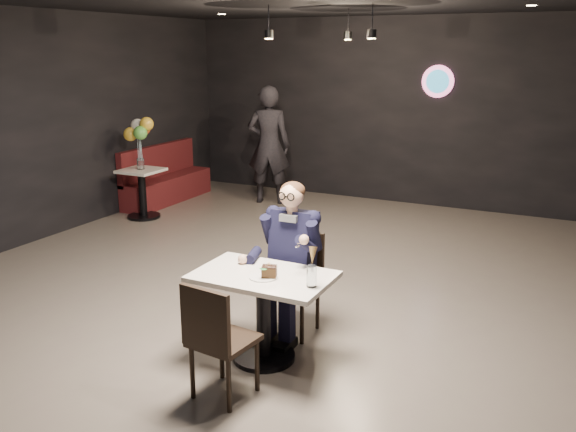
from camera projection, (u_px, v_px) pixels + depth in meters
The scene contains 17 objects.
floor at pixel (254, 291), 6.49m from camera, with size 9.00×9.00×0.00m, color #6B6359.
wall_sign at pixel (438, 81), 9.48m from camera, with size 0.50×0.06×0.50m, color pink, non-canonical shape.
pendant_lights at pixel (331, 16), 7.45m from camera, with size 1.40×1.20×0.36m, color black.
main_table at pixel (264, 317), 4.98m from camera, with size 1.10×0.70×0.75m, color white.
chair_far at pixel (293, 285), 5.43m from camera, with size 0.42×0.46×0.92m, color black.
chair_near at pixel (224, 338), 4.44m from camera, with size 0.42×0.46×0.92m, color black.
seated_man at pixel (293, 257), 5.37m from camera, with size 0.60×0.80×1.44m, color black.
dessert_plate at pixel (263, 277), 4.80m from camera, with size 0.23×0.23×0.01m, color white.
cake_slice at pixel (269, 272), 4.78m from camera, with size 0.11×0.09×0.08m, color black.
mint_leaf at pixel (263, 269), 4.73m from camera, with size 0.06×0.04×0.01m, color #2D893F.
sundae_glass at pixel (312, 276), 4.60m from camera, with size 0.08×0.08×0.17m, color silver.
wafer_cone at pixel (313, 255), 4.58m from camera, with size 0.07×0.07×0.13m, color tan.
booth_bench at pixel (167, 174), 10.18m from camera, with size 0.47×1.89×0.94m, color #3F0D17.
side_table at pixel (143, 195), 9.22m from camera, with size 0.57×0.57×0.71m, color white.
balloon_vase at pixel (141, 164), 9.09m from camera, with size 0.11×0.11×0.16m, color silver.
balloon_bunch at pixel (139, 139), 8.99m from camera, with size 0.37×0.37×0.61m, color gold.
passerby at pixel (269, 145), 9.98m from camera, with size 0.70×0.46×1.93m, color black.
Camera 1 is at (3.00, -5.26, 2.50)m, focal length 38.00 mm.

